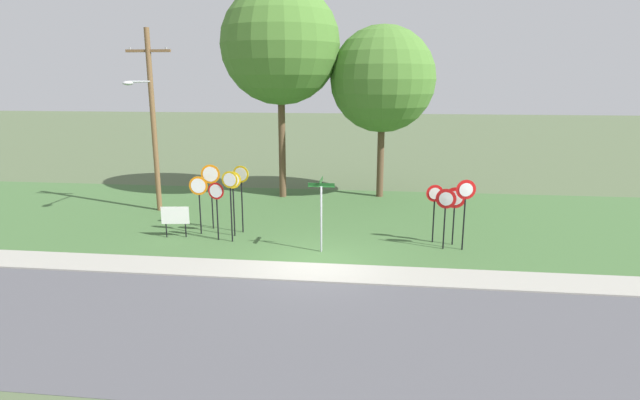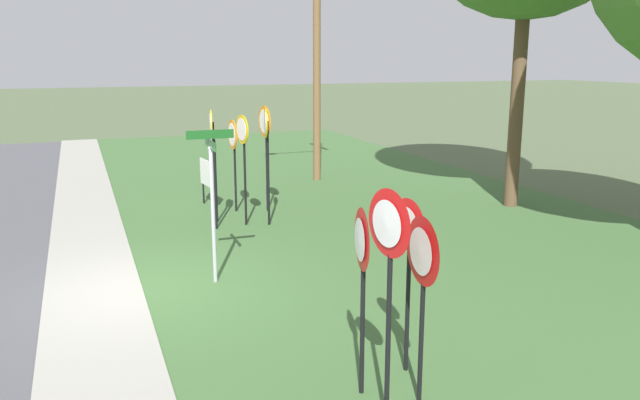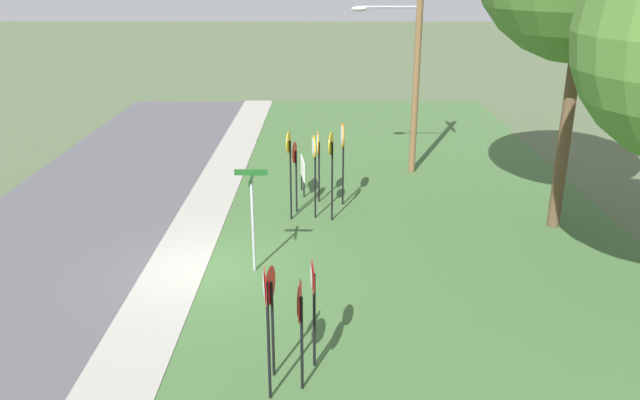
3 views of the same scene
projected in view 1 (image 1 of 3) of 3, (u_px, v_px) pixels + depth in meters
The scene contains 19 objects.
ground_plane at pixel (316, 265), 17.46m from camera, with size 160.00×160.00×0.00m, color #4C5B3D.
road_asphalt at pixel (292, 331), 12.82m from camera, with size 44.00×6.40×0.01m, color #4C4C51.
sidewalk_strip at pixel (313, 272), 16.68m from camera, with size 44.00×1.60×0.06m, color #99968C.
grass_median at pixel (333, 218), 23.25m from camera, with size 44.00×12.00×0.04m, color #3D6033.
stop_sign_near_left at pixel (211, 182), 21.06m from camera, with size 0.79×0.12×2.74m.
stop_sign_near_right at pixel (241, 185), 20.54m from camera, with size 0.68×0.15×2.78m.
stop_sign_far_left at pixel (233, 190), 20.10m from camera, with size 0.67×0.14×2.63m.
stop_sign_far_center at pixel (199, 192), 20.39m from camera, with size 0.76×0.10×2.39m.
stop_sign_far_right at pixel (216, 199), 19.62m from camera, with size 0.65×0.13×2.30m.
stop_sign_center_tall at pixel (230, 192), 19.34m from camera, with size 0.64×0.13×2.78m.
yield_sign_near_left at pixel (455, 203), 19.04m from camera, with size 0.80×0.11×2.23m.
yield_sign_near_right at pixel (435, 200), 19.33m from camera, with size 0.66×0.12×2.27m.
yield_sign_far_left at pixel (466, 198), 18.39m from camera, with size 0.73×0.14×2.64m.
yield_sign_far_right at pixel (446, 205), 18.54m from camera, with size 0.73×0.17×2.29m.
street_name_post at pixel (321, 208), 18.29m from camera, with size 0.96×0.82×2.73m.
utility_pole at pixel (151, 115), 23.38m from camera, with size 2.10×2.53×8.40m.
notice_board at pixel (175, 217), 20.18m from camera, with size 1.09×0.18×1.25m.
oak_tree_left at pixel (280, 45), 25.65m from camera, with size 6.04×6.04×10.88m.
oak_tree_right at pixel (383, 79), 26.09m from camera, with size 5.41×5.41×8.86m.
Camera 1 is at (2.10, -16.34, 6.18)m, focal length 28.63 mm.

